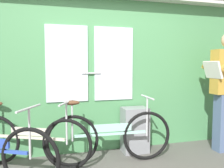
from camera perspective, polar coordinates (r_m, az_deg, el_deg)
The scene contains 4 objects.
train_door_wall at distance 3.53m, azimuth -2.20°, elevation 3.12°, with size 5.45×0.28×2.34m.
bicycle_near_door at distance 3.24m, azimuth -19.46°, elevation -12.90°, with size 1.49×0.80×0.87m.
bicycle_leaning_behind at distance 3.18m, azimuth -0.40°, elevation -12.79°, with size 1.70×0.44×0.89m.
trash_bin_by_wall at distance 3.60m, azimuth 5.60°, elevation -11.13°, with size 0.38×0.28×0.68m, color gray.
Camera 1 is at (-0.82, -2.23, 1.33)m, focal length 37.17 mm.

